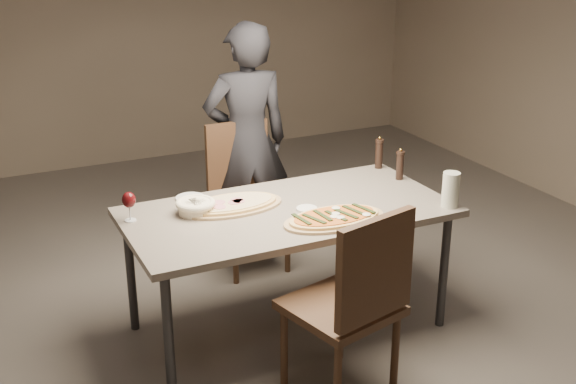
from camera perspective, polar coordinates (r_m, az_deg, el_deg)
name	(u,v)px	position (r m, az deg, el deg)	size (l,w,h in m)	color
room	(288,94)	(3.80, 0.00, 7.77)	(7.00, 7.00, 7.00)	#59524C
dining_table	(288,218)	(4.02, 0.00, -2.09)	(1.80, 0.90, 0.75)	slate
zucchini_pizza	(334,218)	(3.84, 3.69, -2.06)	(0.58, 0.32, 0.05)	tan
ham_pizza	(231,205)	(4.03, -4.49, -1.01)	(0.59, 0.33, 0.04)	tan
bread_basket	(196,206)	(3.95, -7.32, -1.09)	(0.22, 0.22, 0.08)	#F4E7C5
oil_dish	(307,209)	(3.98, 1.50, -1.34)	(0.12, 0.12, 0.01)	white
pepper_mill_left	(379,153)	(4.66, 7.21, 3.06)	(0.05, 0.05, 0.21)	black
pepper_mill_right	(400,165)	(4.48, 8.84, 2.14)	(0.05, 0.05, 0.20)	black
carafe	(451,190)	(4.10, 12.73, 0.18)	(0.10, 0.10, 0.20)	silver
wine_glass	(129,201)	(3.89, -12.46, -0.69)	(0.07, 0.07, 0.16)	silver
side_plate	(190,198)	(4.18, -7.72, -0.47)	(0.17, 0.17, 0.01)	white
chair_near	(355,297)	(3.48, 5.31, -8.26)	(0.58, 0.58, 1.02)	#442C1C
chair_far	(244,187)	(4.90, -3.48, 0.37)	(0.47, 0.47, 0.98)	#442C1C
diner	(247,142)	(4.97, -3.29, 3.98)	(0.60, 0.39, 1.64)	black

